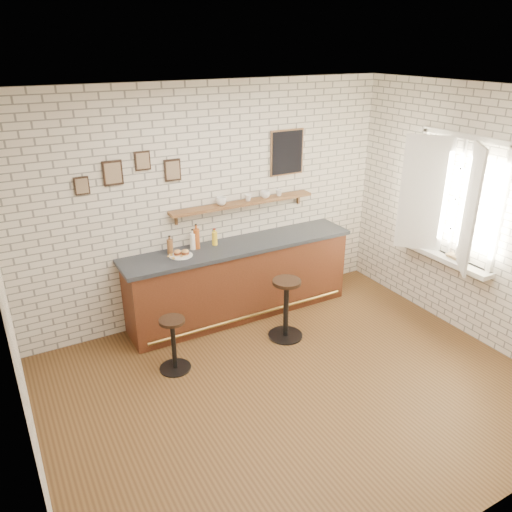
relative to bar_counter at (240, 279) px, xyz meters
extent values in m
plane|color=brown|center=(-0.24, -1.70, -0.51)|extent=(5.00, 5.00, 0.00)
cube|color=#5A2A18|center=(0.00, 0.00, -0.03)|extent=(3.00, 0.58, 0.96)
cube|color=#2D333A|center=(0.00, 0.00, 0.48)|extent=(3.10, 0.62, 0.05)
cylinder|color=olive|center=(0.00, -0.32, -0.39)|extent=(2.79, 0.04, 0.04)
cylinder|color=white|center=(-0.80, 0.01, 0.51)|extent=(0.28, 0.28, 0.01)
cylinder|color=gold|center=(-0.74, 0.04, 0.52)|extent=(0.05, 0.05, 0.00)
cylinder|color=gold|center=(-0.77, 0.01, 0.52)|extent=(0.05, 0.05, 0.00)
cylinder|color=gold|center=(-0.90, 0.09, 0.52)|extent=(0.06, 0.06, 0.00)
cylinder|color=gold|center=(-0.76, 0.05, 0.52)|extent=(0.06, 0.06, 0.00)
cylinder|color=gold|center=(-0.91, -0.03, 0.52)|extent=(0.06, 0.06, 0.00)
cylinder|color=gold|center=(-0.73, 0.01, 0.52)|extent=(0.04, 0.04, 0.00)
cylinder|color=gold|center=(-0.81, -0.04, 0.52)|extent=(0.05, 0.05, 0.00)
cylinder|color=gold|center=(-0.92, -0.06, 0.52)|extent=(0.04, 0.04, 0.00)
cylinder|color=gold|center=(-0.95, 0.03, 0.52)|extent=(0.05, 0.05, 0.00)
cylinder|color=gold|center=(-0.76, -0.03, 0.52)|extent=(0.06, 0.06, 0.00)
cylinder|color=gold|center=(-0.91, 0.04, 0.52)|extent=(0.04, 0.04, 0.00)
cylinder|color=gold|center=(-0.77, -0.01, 0.52)|extent=(0.05, 0.05, 0.00)
cylinder|color=brown|center=(-0.89, 0.14, 0.60)|extent=(0.07, 0.07, 0.18)
cylinder|color=brown|center=(-0.89, 0.14, 0.71)|extent=(0.03, 0.03, 0.04)
cylinder|color=black|center=(-0.89, 0.14, 0.73)|extent=(0.03, 0.03, 0.01)
cylinder|color=white|center=(-0.59, 0.14, 0.61)|extent=(0.07, 0.07, 0.21)
cylinder|color=white|center=(-0.59, 0.14, 0.73)|extent=(0.02, 0.02, 0.05)
cylinder|color=black|center=(-0.59, 0.14, 0.76)|extent=(0.03, 0.03, 0.01)
cylinder|color=#AA4F1B|center=(-0.53, 0.14, 0.63)|extent=(0.08, 0.08, 0.25)
cylinder|color=#AA4F1B|center=(-0.53, 0.14, 0.78)|extent=(0.03, 0.03, 0.06)
cylinder|color=black|center=(-0.53, 0.14, 0.82)|extent=(0.03, 0.03, 0.01)
cylinder|color=yellow|center=(-0.29, 0.14, 0.59)|extent=(0.07, 0.07, 0.17)
cylinder|color=yellow|center=(-0.29, 0.14, 0.69)|extent=(0.03, 0.03, 0.03)
cylinder|color=maroon|center=(-0.29, 0.14, 0.72)|extent=(0.04, 0.04, 0.01)
cylinder|color=black|center=(-1.23, -0.76, -0.50)|extent=(0.36, 0.36, 0.02)
cylinder|color=black|center=(-1.23, -0.76, -0.20)|extent=(0.05, 0.05, 0.59)
cylinder|color=black|center=(-1.23, -0.76, 0.12)|extent=(0.37, 0.37, 0.04)
cylinder|color=black|center=(0.22, -0.79, -0.50)|extent=(0.43, 0.43, 0.02)
cylinder|color=black|center=(0.22, -0.79, -0.13)|extent=(0.06, 0.06, 0.71)
cylinder|color=black|center=(0.22, -0.79, 0.25)|extent=(0.42, 0.42, 0.04)
cube|color=brown|center=(0.16, 0.20, 0.97)|extent=(2.00, 0.18, 0.04)
cube|color=brown|center=(-0.74, 0.27, 0.89)|extent=(0.03, 0.04, 0.16)
cube|color=brown|center=(1.06, 0.27, 0.89)|extent=(0.03, 0.04, 0.16)
imported|color=white|center=(-0.15, 0.20, 1.05)|extent=(0.19, 0.19, 0.10)
imported|color=white|center=(0.23, 0.20, 1.04)|extent=(0.13, 0.13, 0.08)
imported|color=white|center=(0.49, 0.20, 1.04)|extent=(0.14, 0.14, 0.10)
imported|color=white|center=(0.70, 0.20, 1.04)|extent=(0.12, 0.12, 0.09)
cube|color=black|center=(-1.44, 0.28, 1.54)|extent=(0.22, 0.02, 0.28)
cube|color=black|center=(-1.09, 0.28, 1.64)|extent=(0.18, 0.02, 0.22)
cube|color=black|center=(-0.74, 0.28, 1.49)|extent=(0.20, 0.02, 0.26)
cube|color=black|center=(-1.79, 0.28, 1.44)|extent=(0.16, 0.02, 0.20)
cube|color=black|center=(0.86, 0.28, 1.54)|extent=(0.46, 0.02, 0.56)
cube|color=white|center=(2.16, -1.40, 0.39)|extent=(0.20, 1.35, 0.06)
cube|color=white|center=(2.23, -1.40, 1.89)|extent=(0.05, 1.30, 0.06)
cube|color=white|center=(2.23, -1.40, 0.39)|extent=(0.05, 1.30, 0.06)
cube|color=white|center=(2.23, -2.00, 1.14)|extent=(0.05, 0.06, 1.50)
cube|color=white|center=(2.23, -0.80, 1.14)|extent=(0.05, 0.06, 1.50)
cube|color=white|center=(2.08, -1.70, 1.14)|extent=(0.40, 0.46, 1.46)
cube|color=white|center=(2.08, -1.10, 1.14)|extent=(0.40, 0.46, 1.46)
imported|color=tan|center=(2.14, -1.56, 0.43)|extent=(0.18, 0.24, 0.02)
imported|color=tan|center=(2.14, -1.54, 0.45)|extent=(0.17, 0.23, 0.02)
camera|label=1|loc=(-2.70, -5.28, 2.89)|focal=35.00mm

